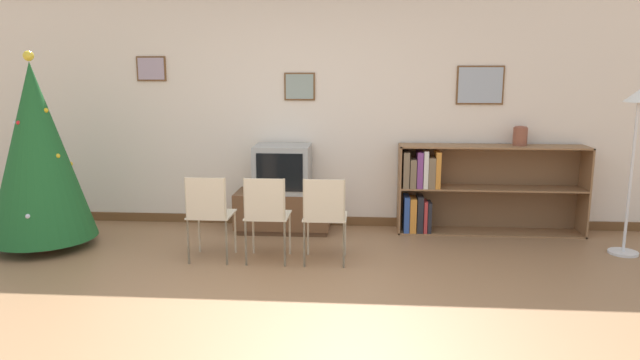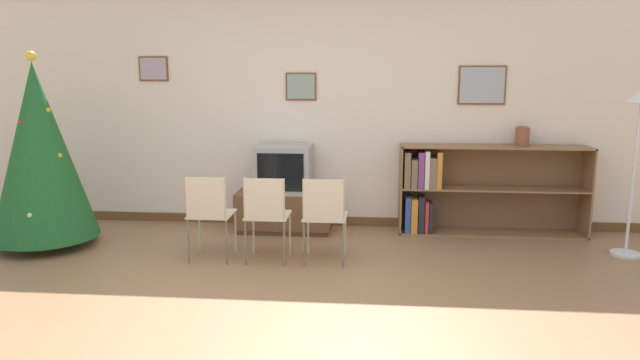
{
  "view_description": "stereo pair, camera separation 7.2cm",
  "coord_description": "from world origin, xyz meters",
  "px_view_note": "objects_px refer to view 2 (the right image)",
  "views": [
    {
      "loc": [
        0.63,
        -3.83,
        1.76
      ],
      "look_at": [
        0.23,
        1.43,
        0.75
      ],
      "focal_mm": 32.0,
      "sensor_mm": 36.0,
      "label": 1
    },
    {
      "loc": [
        0.7,
        -3.83,
        1.76
      ],
      "look_at": [
        0.23,
        1.43,
        0.75
      ],
      "focal_mm": 32.0,
      "sensor_mm": 36.0,
      "label": 2
    }
  ],
  "objects_px": {
    "tv_console": "(284,211)",
    "folding_chair_left": "(209,212)",
    "bookshelf": "(460,189)",
    "folding_chair_center": "(266,213)",
    "standing_lamp": "(638,129)",
    "vase": "(522,136)",
    "christmas_tree": "(40,152)",
    "television": "(284,169)",
    "folding_chair_right": "(324,215)"
  },
  "relations": [
    {
      "from": "folding_chair_center",
      "to": "standing_lamp",
      "type": "distance_m",
      "value": 3.56
    },
    {
      "from": "tv_console",
      "to": "vase",
      "type": "xyz_separation_m",
      "value": [
        2.57,
        0.13,
        0.86
      ]
    },
    {
      "from": "folding_chair_right",
      "to": "folding_chair_center",
      "type": "bearing_deg",
      "value": 180.0
    },
    {
      "from": "bookshelf",
      "to": "vase",
      "type": "bearing_deg",
      "value": 3.31
    },
    {
      "from": "tv_console",
      "to": "television",
      "type": "height_order",
      "value": "television"
    },
    {
      "from": "folding_chair_right",
      "to": "vase",
      "type": "relative_size",
      "value": 3.96
    },
    {
      "from": "folding_chair_left",
      "to": "bookshelf",
      "type": "height_order",
      "value": "bookshelf"
    },
    {
      "from": "tv_console",
      "to": "folding_chair_left",
      "type": "relative_size",
      "value": 1.28
    },
    {
      "from": "christmas_tree",
      "to": "folding_chair_left",
      "type": "bearing_deg",
      "value": -9.82
    },
    {
      "from": "folding_chair_center",
      "to": "standing_lamp",
      "type": "height_order",
      "value": "standing_lamp"
    },
    {
      "from": "bookshelf",
      "to": "standing_lamp",
      "type": "distance_m",
      "value": 1.8
    },
    {
      "from": "folding_chair_center",
      "to": "christmas_tree",
      "type": "bearing_deg",
      "value": 172.42
    },
    {
      "from": "folding_chair_right",
      "to": "bookshelf",
      "type": "distance_m",
      "value": 1.84
    },
    {
      "from": "folding_chair_right",
      "to": "bookshelf",
      "type": "bearing_deg",
      "value": 40.43
    },
    {
      "from": "vase",
      "to": "bookshelf",
      "type": "bearing_deg",
      "value": -176.69
    },
    {
      "from": "vase",
      "to": "television",
      "type": "bearing_deg",
      "value": -177.05
    },
    {
      "from": "christmas_tree",
      "to": "folding_chair_center",
      "type": "xyz_separation_m",
      "value": [
        2.33,
        -0.31,
        -0.5
      ]
    },
    {
      "from": "bookshelf",
      "to": "tv_console",
      "type": "bearing_deg",
      "value": -177.25
    },
    {
      "from": "bookshelf",
      "to": "vase",
      "type": "height_order",
      "value": "vase"
    },
    {
      "from": "standing_lamp",
      "to": "vase",
      "type": "bearing_deg",
      "value": 140.88
    },
    {
      "from": "tv_console",
      "to": "bookshelf",
      "type": "distance_m",
      "value": 1.96
    },
    {
      "from": "bookshelf",
      "to": "standing_lamp",
      "type": "bearing_deg",
      "value": -24.06
    },
    {
      "from": "folding_chair_center",
      "to": "folding_chair_right",
      "type": "relative_size",
      "value": 1.0
    },
    {
      "from": "television",
      "to": "folding_chair_left",
      "type": "distance_m",
      "value": 1.25
    },
    {
      "from": "folding_chair_right",
      "to": "standing_lamp",
      "type": "distance_m",
      "value": 3.05
    },
    {
      "from": "folding_chair_left",
      "to": "standing_lamp",
      "type": "distance_m",
      "value": 4.09
    },
    {
      "from": "christmas_tree",
      "to": "vase",
      "type": "distance_m",
      "value": 4.99
    },
    {
      "from": "television",
      "to": "standing_lamp",
      "type": "xyz_separation_m",
      "value": [
        3.44,
        -0.58,
        0.52
      ]
    },
    {
      "from": "television",
      "to": "vase",
      "type": "xyz_separation_m",
      "value": [
        2.57,
        0.13,
        0.37
      ]
    },
    {
      "from": "folding_chair_center",
      "to": "bookshelf",
      "type": "xyz_separation_m",
      "value": [
        1.94,
        1.19,
        0.02
      ]
    },
    {
      "from": "folding_chair_center",
      "to": "vase",
      "type": "height_order",
      "value": "vase"
    },
    {
      "from": "christmas_tree",
      "to": "bookshelf",
      "type": "xyz_separation_m",
      "value": [
        4.28,
        0.88,
        -0.48
      ]
    },
    {
      "from": "tv_console",
      "to": "vase",
      "type": "bearing_deg",
      "value": 2.89
    },
    {
      "from": "television",
      "to": "folding_chair_right",
      "type": "distance_m",
      "value": 1.25
    },
    {
      "from": "folding_chair_right",
      "to": "standing_lamp",
      "type": "height_order",
      "value": "standing_lamp"
    },
    {
      "from": "folding_chair_left",
      "to": "folding_chair_center",
      "type": "xyz_separation_m",
      "value": [
        0.54,
        0.0,
        0.0
      ]
    },
    {
      "from": "christmas_tree",
      "to": "bookshelf",
      "type": "height_order",
      "value": "christmas_tree"
    },
    {
      "from": "tv_console",
      "to": "folding_chair_center",
      "type": "relative_size",
      "value": 1.28
    },
    {
      "from": "tv_console",
      "to": "folding_chair_right",
      "type": "relative_size",
      "value": 1.28
    },
    {
      "from": "folding_chair_center",
      "to": "folding_chair_right",
      "type": "bearing_deg",
      "value": 0.0
    },
    {
      "from": "folding_chair_center",
      "to": "vase",
      "type": "xyz_separation_m",
      "value": [
        2.57,
        1.23,
        0.61
      ]
    },
    {
      "from": "folding_chair_center",
      "to": "tv_console",
      "type": "bearing_deg",
      "value": 90.0
    },
    {
      "from": "tv_console",
      "to": "bookshelf",
      "type": "bearing_deg",
      "value": 2.75
    },
    {
      "from": "folding_chair_right",
      "to": "bookshelf",
      "type": "relative_size",
      "value": 0.41
    },
    {
      "from": "folding_chair_left",
      "to": "bookshelf",
      "type": "distance_m",
      "value": 2.75
    },
    {
      "from": "tv_console",
      "to": "folding_chair_center",
      "type": "height_order",
      "value": "folding_chair_center"
    },
    {
      "from": "folding_chair_left",
      "to": "folding_chair_right",
      "type": "relative_size",
      "value": 1.0
    },
    {
      "from": "christmas_tree",
      "to": "folding_chair_right",
      "type": "relative_size",
      "value": 2.39
    },
    {
      "from": "folding_chair_left",
      "to": "folding_chair_center",
      "type": "relative_size",
      "value": 1.0
    },
    {
      "from": "vase",
      "to": "standing_lamp",
      "type": "bearing_deg",
      "value": -39.12
    }
  ]
}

